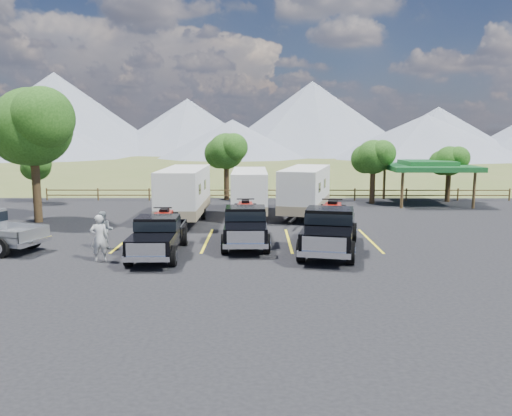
{
  "coord_description": "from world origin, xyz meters",
  "views": [
    {
      "loc": [
        0.52,
        -19.97,
        5.28
      ],
      "look_at": [
        0.39,
        4.31,
        1.6
      ],
      "focal_mm": 35.0,
      "sensor_mm": 36.0,
      "label": 1
    }
  ],
  "objects_px": {
    "person_b": "(104,230)",
    "rig_left": "(159,234)",
    "rig_right": "(330,227)",
    "trailer_right": "(305,191)",
    "person_a": "(99,238)",
    "tree_big_nw": "(32,127)",
    "rig_center": "(245,223)",
    "trailer_center": "(250,192)",
    "pavilion": "(427,167)",
    "trailer_left": "(184,193)"
  },
  "relations": [
    {
      "from": "rig_center",
      "to": "person_b",
      "type": "height_order",
      "value": "rig_center"
    },
    {
      "from": "trailer_center",
      "to": "trailer_right",
      "type": "distance_m",
      "value": 3.53
    },
    {
      "from": "rig_left",
      "to": "person_a",
      "type": "bearing_deg",
      "value": -152.65
    },
    {
      "from": "rig_left",
      "to": "trailer_left",
      "type": "height_order",
      "value": "trailer_left"
    },
    {
      "from": "trailer_left",
      "to": "trailer_right",
      "type": "xyz_separation_m",
      "value": [
        7.41,
        1.67,
        -0.04
      ]
    },
    {
      "from": "pavilion",
      "to": "rig_right",
      "type": "xyz_separation_m",
      "value": [
        -9.3,
        -15.12,
        -1.7
      ]
    },
    {
      "from": "person_b",
      "to": "rig_left",
      "type": "bearing_deg",
      "value": -27.55
    },
    {
      "from": "rig_right",
      "to": "trailer_center",
      "type": "bearing_deg",
      "value": 123.21
    },
    {
      "from": "tree_big_nw",
      "to": "rig_center",
      "type": "bearing_deg",
      "value": -24.51
    },
    {
      "from": "trailer_center",
      "to": "person_a",
      "type": "height_order",
      "value": "trailer_center"
    },
    {
      "from": "rig_center",
      "to": "trailer_right",
      "type": "distance_m",
      "value": 8.76
    },
    {
      "from": "pavilion",
      "to": "trailer_left",
      "type": "height_order",
      "value": "pavilion"
    },
    {
      "from": "person_a",
      "to": "trailer_right",
      "type": "bearing_deg",
      "value": -148.96
    },
    {
      "from": "trailer_right",
      "to": "trailer_left",
      "type": "bearing_deg",
      "value": -152.79
    },
    {
      "from": "tree_big_nw",
      "to": "trailer_center",
      "type": "distance_m",
      "value": 13.36
    },
    {
      "from": "rig_center",
      "to": "pavilion",
      "type": "bearing_deg",
      "value": 44.65
    },
    {
      "from": "trailer_left",
      "to": "pavilion",
      "type": "bearing_deg",
      "value": 23.94
    },
    {
      "from": "trailer_right",
      "to": "person_b",
      "type": "height_order",
      "value": "trailer_right"
    },
    {
      "from": "rig_left",
      "to": "trailer_center",
      "type": "relative_size",
      "value": 0.7
    },
    {
      "from": "tree_big_nw",
      "to": "rig_left",
      "type": "height_order",
      "value": "tree_big_nw"
    },
    {
      "from": "tree_big_nw",
      "to": "rig_right",
      "type": "distance_m",
      "value": 18.31
    },
    {
      "from": "rig_right",
      "to": "person_b",
      "type": "distance_m",
      "value": 10.19
    },
    {
      "from": "rig_right",
      "to": "person_b",
      "type": "bearing_deg",
      "value": -169.53
    },
    {
      "from": "tree_big_nw",
      "to": "trailer_left",
      "type": "relative_size",
      "value": 0.87
    },
    {
      "from": "trailer_left",
      "to": "trailer_center",
      "type": "bearing_deg",
      "value": 25.83
    },
    {
      "from": "pavilion",
      "to": "trailer_left",
      "type": "distance_m",
      "value": 18.49
    },
    {
      "from": "rig_left",
      "to": "trailer_center",
      "type": "distance_m",
      "value": 11.02
    },
    {
      "from": "trailer_right",
      "to": "person_a",
      "type": "relative_size",
      "value": 4.5
    },
    {
      "from": "tree_big_nw",
      "to": "person_a",
      "type": "distance_m",
      "value": 12.11
    },
    {
      "from": "rig_center",
      "to": "trailer_left",
      "type": "relative_size",
      "value": 0.67
    },
    {
      "from": "trailer_left",
      "to": "trailer_center",
      "type": "height_order",
      "value": "trailer_left"
    },
    {
      "from": "pavilion",
      "to": "person_a",
      "type": "bearing_deg",
      "value": -138.06
    },
    {
      "from": "tree_big_nw",
      "to": "rig_right",
      "type": "height_order",
      "value": "tree_big_nw"
    },
    {
      "from": "trailer_left",
      "to": "person_a",
      "type": "relative_size",
      "value": 4.62
    },
    {
      "from": "trailer_center",
      "to": "trailer_right",
      "type": "bearing_deg",
      "value": -3.4
    },
    {
      "from": "trailer_center",
      "to": "person_b",
      "type": "relative_size",
      "value": 4.79
    },
    {
      "from": "tree_big_nw",
      "to": "rig_center",
      "type": "xyz_separation_m",
      "value": [
        12.44,
        -5.67,
        -4.59
      ]
    },
    {
      "from": "trailer_left",
      "to": "trailer_right",
      "type": "distance_m",
      "value": 7.59
    },
    {
      "from": "trailer_center",
      "to": "rig_left",
      "type": "bearing_deg",
      "value": -110.61
    },
    {
      "from": "rig_left",
      "to": "person_a",
      "type": "relative_size",
      "value": 2.95
    },
    {
      "from": "rig_right",
      "to": "trailer_right",
      "type": "xyz_separation_m",
      "value": [
        -0.22,
        9.45,
        0.55
      ]
    },
    {
      "from": "person_b",
      "to": "person_a",
      "type": "bearing_deg",
      "value": -84.64
    },
    {
      "from": "pavilion",
      "to": "person_a",
      "type": "relative_size",
      "value": 3.18
    },
    {
      "from": "rig_center",
      "to": "trailer_left",
      "type": "xyz_separation_m",
      "value": [
        -3.83,
        6.3,
        0.67
      ]
    },
    {
      "from": "rig_center",
      "to": "trailer_center",
      "type": "relative_size",
      "value": 0.73
    },
    {
      "from": "tree_big_nw",
      "to": "person_b",
      "type": "bearing_deg",
      "value": -48.67
    },
    {
      "from": "tree_big_nw",
      "to": "person_a",
      "type": "xyz_separation_m",
      "value": [
        6.55,
        -9.09,
        -4.58
      ]
    },
    {
      "from": "trailer_left",
      "to": "person_a",
      "type": "height_order",
      "value": "trailer_left"
    },
    {
      "from": "trailer_right",
      "to": "rig_right",
      "type": "bearing_deg",
      "value": -74.17
    },
    {
      "from": "pavilion",
      "to": "rig_right",
      "type": "distance_m",
      "value": 17.83
    }
  ]
}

